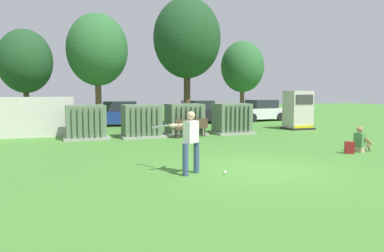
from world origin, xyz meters
TOP-DOWN VIEW (x-y plane):
  - ground_plane at (0.00, 0.00)m, footprint 96.00×96.00m
  - fence_panel at (-7.07, 10.50)m, footprint 4.80×0.12m
  - transformer_west at (-4.22, 9.08)m, footprint 2.10×1.70m
  - transformer_mid_west at (-1.57, 8.80)m, footprint 2.10×1.70m
  - transformer_mid_east at (0.79, 9.09)m, footprint 2.10×1.70m
  - transformer_east at (3.38, 8.76)m, footprint 2.10×1.70m
  - generator_enclosure at (8.15, 9.49)m, footprint 1.60×1.40m
  - park_bench at (0.72, 7.92)m, footprint 1.84×0.69m
  - batter at (-2.17, 0.15)m, footprint 1.07×1.49m
  - sports_ball at (-1.25, -0.20)m, footprint 0.09×0.09m
  - seated_spectator at (5.22, 1.52)m, footprint 0.77×0.61m
  - backpack at (4.51, 1.35)m, footprint 0.38×0.36m
  - tree_left at (-7.07, 13.89)m, footprint 3.01×3.01m
  - tree_center_left at (-3.08, 13.79)m, footprint 3.61×3.61m
  - tree_center_right at (2.49, 13.48)m, footprint 4.29×4.29m
  - tree_right at (7.06, 14.56)m, footprint 3.05×3.05m
  - parked_car_leftmost at (-7.06, 15.96)m, footprint 4.22×1.95m
  - parked_car_left_of_center at (-1.66, 15.55)m, footprint 4.34×2.23m
  - parked_car_right_of_center at (3.91, 15.58)m, footprint 4.36×2.27m
  - parked_car_rightmost at (9.37, 15.91)m, footprint 4.36×2.26m

SIDE VIEW (x-z plane):
  - ground_plane at x=0.00m, z-range 0.00..0.00m
  - sports_ball at x=-1.25m, z-range 0.00..0.09m
  - backpack at x=4.51m, z-range -0.01..0.43m
  - seated_spectator at x=5.22m, z-range -0.11..0.86m
  - park_bench at x=0.72m, z-range 0.08..0.99m
  - parked_car_leftmost at x=-7.06m, z-range -0.06..1.56m
  - parked_car_left_of_center at x=-1.66m, z-range -0.06..1.56m
  - parked_car_right_of_center at x=3.91m, z-range -0.06..1.56m
  - parked_car_rightmost at x=9.37m, z-range -0.06..1.56m
  - transformer_west at x=-4.22m, z-range -0.02..1.60m
  - transformer_mid_west at x=-1.57m, z-range -0.02..1.60m
  - transformer_mid_east at x=0.79m, z-range -0.02..1.60m
  - transformer_east at x=3.38m, z-range -0.02..1.60m
  - batter at x=-2.17m, z-range 0.11..1.85m
  - fence_panel at x=-7.07m, z-range 0.00..2.00m
  - generator_enclosure at x=8.15m, z-range -0.01..2.29m
  - tree_left at x=-7.07m, z-range 1.07..6.83m
  - tree_right at x=7.06m, z-range 1.09..6.92m
  - tree_center_left at x=-3.08m, z-range 1.28..8.18m
  - tree_center_right at x=2.49m, z-range 1.53..9.72m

